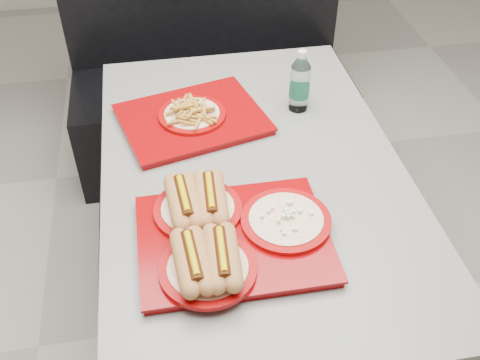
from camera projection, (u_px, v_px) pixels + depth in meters
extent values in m
plane|color=#9F9A8E|center=(250.00, 315.00, 2.18)|extent=(6.00, 6.00, 0.00)
cylinder|color=black|center=(250.00, 312.00, 2.16)|extent=(0.52, 0.52, 0.05)
cylinder|color=black|center=(252.00, 250.00, 1.93)|extent=(0.11, 0.11, 0.66)
cube|color=black|center=(253.00, 179.00, 1.71)|extent=(0.92, 1.42, 0.01)
cube|color=gray|center=(253.00, 173.00, 1.69)|extent=(0.90, 1.40, 0.04)
cube|color=black|center=(213.00, 118.00, 2.78)|extent=(1.30, 0.55, 0.45)
cube|color=#7D0305|center=(234.00, 241.00, 1.45)|extent=(0.48, 0.37, 0.02)
cube|color=#7D0305|center=(234.00, 237.00, 1.44)|extent=(0.49, 0.38, 0.01)
cylinder|color=#8D0405|center=(208.00, 269.00, 1.35)|extent=(0.24, 0.24, 0.01)
cylinder|color=white|center=(208.00, 267.00, 1.34)|extent=(0.20, 0.20, 0.01)
cylinder|color=#8D0405|center=(198.00, 210.00, 1.50)|extent=(0.24, 0.24, 0.01)
cylinder|color=white|center=(198.00, 208.00, 1.49)|extent=(0.20, 0.20, 0.01)
cylinder|color=#8D0405|center=(286.00, 220.00, 1.47)|extent=(0.24, 0.24, 0.01)
cylinder|color=white|center=(286.00, 218.00, 1.46)|extent=(0.20, 0.20, 0.01)
cube|color=#7D0305|center=(192.00, 121.00, 1.85)|extent=(0.51, 0.44, 0.02)
cube|color=#7D0305|center=(192.00, 117.00, 1.84)|extent=(0.53, 0.45, 0.01)
cylinder|color=#8D0405|center=(192.00, 115.00, 1.83)|extent=(0.22, 0.22, 0.01)
cylinder|color=white|center=(192.00, 113.00, 1.83)|extent=(0.18, 0.18, 0.00)
cylinder|color=silver|center=(299.00, 88.00, 1.87)|extent=(0.07, 0.07, 0.16)
cylinder|color=#16583C|center=(299.00, 90.00, 1.87)|extent=(0.07, 0.07, 0.04)
cone|color=silver|center=(302.00, 62.00, 1.80)|extent=(0.07, 0.07, 0.04)
cylinder|color=silver|center=(302.00, 54.00, 1.78)|extent=(0.03, 0.03, 0.02)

